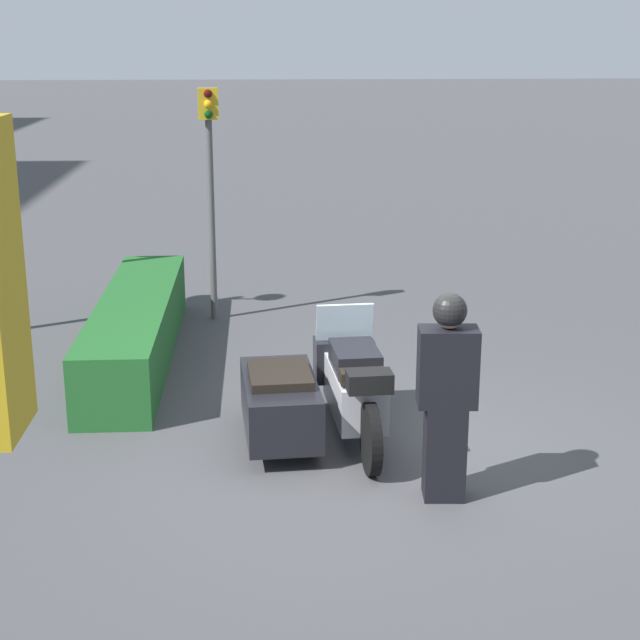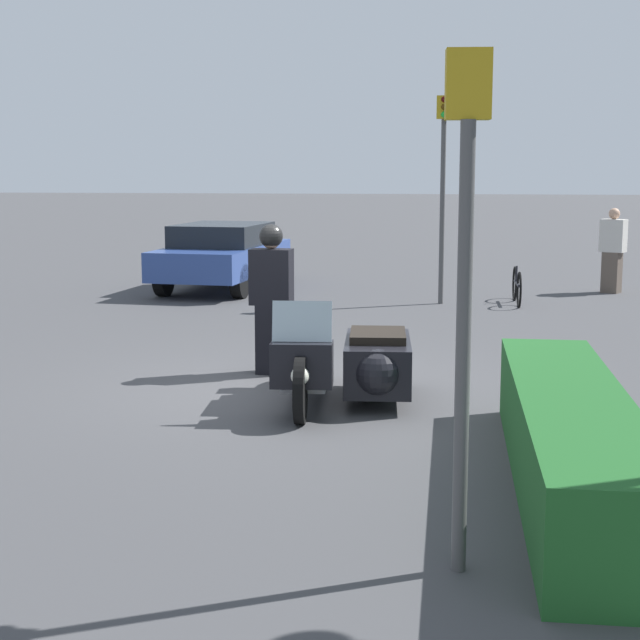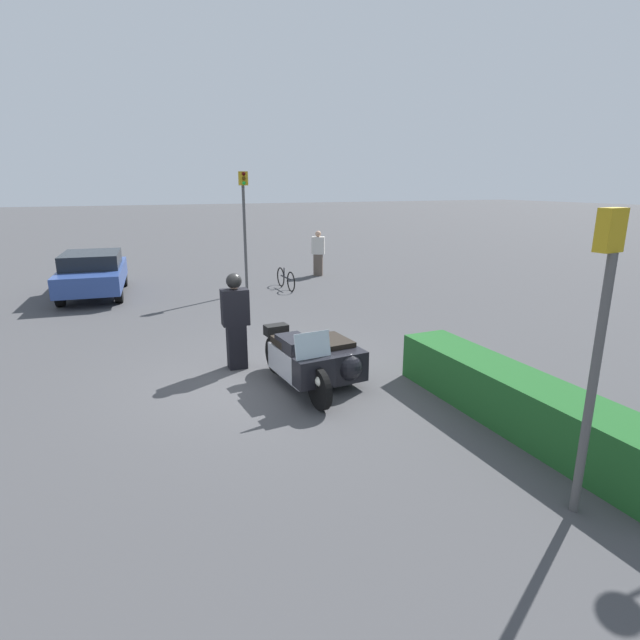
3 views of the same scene
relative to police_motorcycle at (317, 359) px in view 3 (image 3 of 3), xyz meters
The scene contains 9 objects.
ground_plane 0.98m from the police_motorcycle, 135.44° to the right, with size 160.00×160.00×0.00m, color #424244.
police_motorcycle is the anchor object (origin of this frame).
officer_rider 1.79m from the police_motorcycle, 143.31° to the right, with size 0.32×0.50×1.78m.
hedge_bush_curbside 3.21m from the police_motorcycle, 38.53° to the left, with size 4.64×0.82×0.75m, color #1E5623.
traffic_light_near 4.60m from the police_motorcycle, 15.35° to the left, with size 0.23×0.27×3.11m.
traffic_light_far 7.99m from the police_motorcycle, behind, with size 0.23×0.26×3.68m.
parked_car_background 9.90m from the police_motorcycle, 159.48° to the right, with size 4.22×2.13×1.32m.
pedestrian_bystander 10.61m from the police_motorcycle, 156.57° to the left, with size 0.48×0.55×1.66m.
bicycle_parked 8.24m from the police_motorcycle, 163.97° to the left, with size 1.60×0.07×0.69m.
Camera 3 is at (7.90, -2.51, 3.32)m, focal length 28.00 mm.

